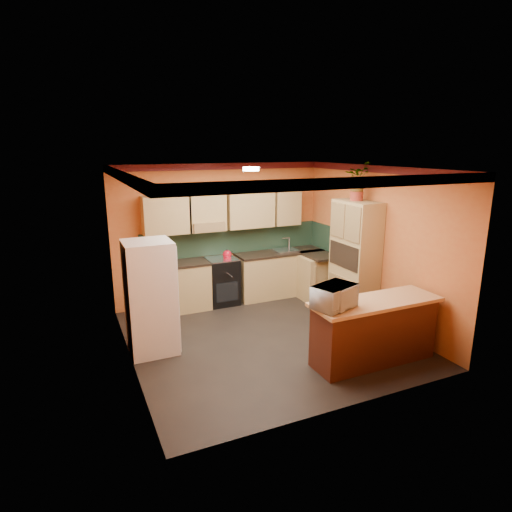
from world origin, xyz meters
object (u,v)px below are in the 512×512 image
at_px(fridge, 150,297).
at_px(breakfast_bar, 374,333).
at_px(microwave, 334,296).
at_px(stove, 222,281).
at_px(pantry, 355,260).
at_px(base_cabinets_back, 251,278).

relative_size(fridge, breakfast_bar, 0.94).
bearing_deg(microwave, stove, 78.09).
distance_m(fridge, breakfast_bar, 3.28).
distance_m(stove, microwave, 3.21).
bearing_deg(stove, microwave, -81.51).
xyz_separation_m(pantry, microwave, (-1.49, -1.55, 0.04)).
xyz_separation_m(fridge, breakfast_bar, (2.81, -1.63, -0.41)).
bearing_deg(stove, base_cabinets_back, 0.00).
relative_size(stove, breakfast_bar, 0.51).
xyz_separation_m(base_cabinets_back, breakfast_bar, (0.54, -3.12, 0.00)).
height_order(fridge, breakfast_bar, fridge).
xyz_separation_m(fridge, pantry, (3.60, -0.07, 0.20)).
relative_size(stove, microwave, 1.59).
bearing_deg(stove, breakfast_bar, -69.44).
xyz_separation_m(stove, pantry, (1.95, -1.56, 0.59)).
distance_m(breakfast_bar, microwave, 0.96).
distance_m(fridge, pantry, 3.61).
bearing_deg(breakfast_bar, microwave, 180.00).
bearing_deg(microwave, breakfast_bar, -20.41).
xyz_separation_m(stove, microwave, (0.47, -3.12, 0.63)).
relative_size(pantry, breakfast_bar, 1.17).
bearing_deg(pantry, breakfast_bar, -116.88).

